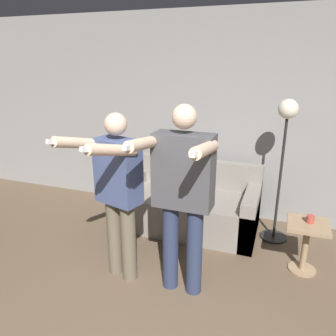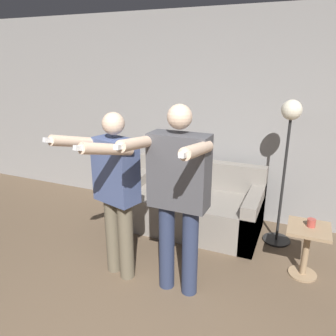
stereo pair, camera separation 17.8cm
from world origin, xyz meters
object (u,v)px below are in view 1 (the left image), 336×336
couch (189,206)px  cup (310,219)px  floor_lamp (285,139)px  person_right (183,189)px  person_left (117,188)px  cat (168,150)px  side_table (306,238)px

couch → cup: couch is taller
floor_lamp → person_right: bearing=-121.1°
couch → floor_lamp: 1.39m
cup → person_right: bearing=-146.2°
person_left → cat: (-0.07, 1.51, -0.04)m
floor_lamp → cat: bearing=169.7°
couch → person_left: bearing=-105.4°
floor_lamp → side_table: 1.05m
couch → person_right: person_right is taller
person_right → side_table: (1.05, 0.69, -0.63)m
couch → cup: 1.46m
floor_lamp → cup: floor_lamp is taller
side_table → cup: 0.20m
cat → cup: size_ratio=5.51×
cat → floor_lamp: size_ratio=0.26×
person_left → cup: person_left is taller
cat → cup: bearing=-24.6°
person_left → cat: size_ratio=3.71×
cat → side_table: cat is taller
person_left → person_right: (0.61, 0.00, 0.08)m
floor_lamp → person_left: bearing=-137.4°
cup → couch: bearing=160.4°
cat → floor_lamp: bearing=-10.3°
person_right → cat: person_right is taller
couch → person_left: size_ratio=1.05×
floor_lamp → side_table: bearing=-61.7°
cat → side_table: size_ratio=0.83×
person_left → cup: (1.68, 0.72, -0.36)m
person_right → cat: size_ratio=3.94×
floor_lamp → side_table: (0.30, -0.56, -0.84)m
cat → floor_lamp: floor_lamp is taller
couch → side_table: bearing=-20.6°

